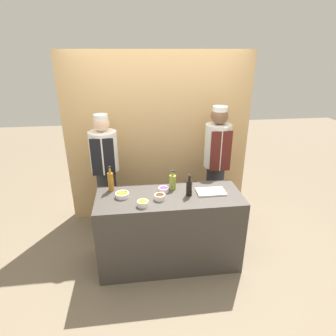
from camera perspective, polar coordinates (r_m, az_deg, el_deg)
name	(u,v)px	position (r m, az deg, el deg)	size (l,w,h in m)	color
ground_plane	(169,260)	(3.64, 0.26, -18.19)	(14.00, 14.00, 0.00)	#756651
cabinet_wall	(159,138)	(4.10, -1.88, 6.04)	(2.62, 0.18, 2.40)	tan
counter	(169,230)	(3.36, 0.27, -12.40)	(1.62, 0.63, 0.90)	#3D3833
sauce_bowl_orange	(143,203)	(2.92, -5.13, -7.15)	(0.11, 0.11, 0.06)	white
sauce_bowl_purple	(163,189)	(3.19, -0.92, -4.36)	(0.11, 0.11, 0.05)	white
sauce_bowl_brown	(160,197)	(3.03, -1.68, -5.85)	(0.11, 0.11, 0.06)	white
sauce_bowl_yellow	(122,195)	(3.12, -9.28, -5.38)	(0.15, 0.15, 0.05)	white
cutting_board	(211,192)	(3.21, 8.71, -4.80)	(0.32, 0.19, 0.02)	white
bottle_oil	(173,182)	(3.23, 0.95, -2.79)	(0.08, 0.08, 0.23)	olive
bottle_soy	(189,187)	(3.09, 4.33, -3.95)	(0.07, 0.07, 0.25)	black
bottle_amber	(111,181)	(3.25, -11.56, -2.63)	(0.07, 0.07, 0.30)	#9E661E
chef_left	(106,171)	(3.81, -12.55, -0.70)	(0.36, 0.36, 1.66)	#28282D
chef_right	(216,163)	(3.93, 9.78, 1.03)	(0.35, 0.35, 1.73)	#28282D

